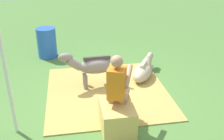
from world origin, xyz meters
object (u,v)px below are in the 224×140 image
at_px(water_barrel, 47,43).
at_px(pony_lying, 143,70).
at_px(tent_pole_left, 6,73).
at_px(person_seated, 118,87).
at_px(hay_bale, 117,118).
at_px(pony_standing, 93,66).

bearing_deg(water_barrel, pony_lying, -127.05).
bearing_deg(tent_pole_left, person_seated, -92.96).
bearing_deg(hay_bale, pony_lying, -27.98).
relative_size(pony_standing, water_barrel, 1.58).
bearing_deg(pony_standing, person_seated, -169.43).
distance_m(hay_bale, pony_standing, 1.67).
distance_m(hay_bale, tent_pole_left, 1.95).
distance_m(hay_bale, water_barrel, 3.94).
distance_m(person_seated, pony_standing, 1.53).
distance_m(person_seated, pony_lying, 2.09).
bearing_deg(pony_lying, tent_pole_left, 121.20).
height_order(pony_standing, pony_lying, pony_standing).
bearing_deg(tent_pole_left, hay_bale, -98.23).
distance_m(pony_standing, water_barrel, 2.35).
bearing_deg(hay_bale, tent_pole_left, 81.77).
bearing_deg(tent_pole_left, pony_lying, -58.80).
bearing_deg(water_barrel, tent_pole_left, 173.67).
bearing_deg(pony_standing, hay_bale, -171.90).
bearing_deg(hay_bale, pony_standing, 8.10).
bearing_deg(pony_lying, pony_standing, 102.49).
relative_size(hay_bale, tent_pole_left, 0.33).
height_order(pony_standing, tent_pole_left, tent_pole_left).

